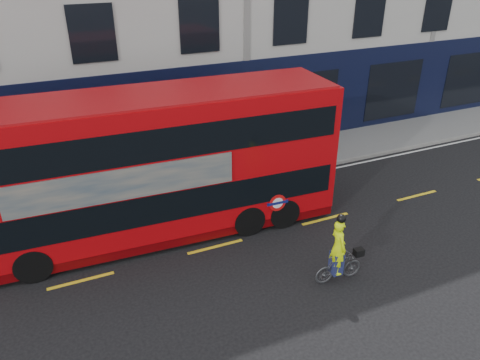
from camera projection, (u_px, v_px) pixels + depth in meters
ground at (352, 242)px, 14.64m from camera, size 120.00×120.00×0.00m
pavement at (260, 161)px, 19.90m from camera, size 60.00×3.00×0.12m
kerb at (277, 175)px, 18.68m from camera, size 60.00×0.12×0.13m
road_edge_line at (280, 180)px, 18.46m from camera, size 58.00×0.10×0.01m
lane_dashes at (325, 219)px, 15.86m from camera, size 58.00×0.12×0.01m
bus at (154, 166)px, 14.11m from camera, size 11.49×3.11×4.59m
cyclist at (339, 258)px, 12.68m from camera, size 1.45×0.61×2.14m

